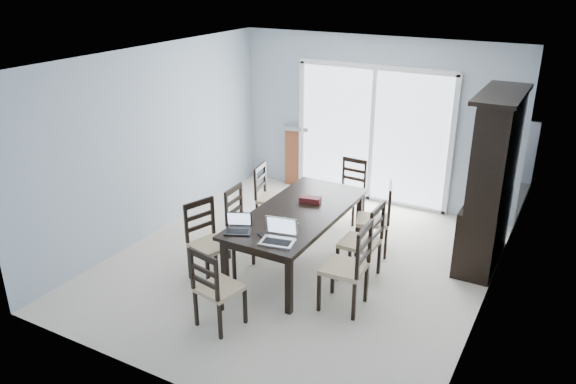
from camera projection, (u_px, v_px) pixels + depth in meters
name	position (u px, v px, depth m)	size (l,w,h in m)	color
floor	(298.00, 264.00, 7.19)	(5.00, 5.00, 0.00)	beige
ceiling	(299.00, 58.00, 6.21)	(5.00, 5.00, 0.00)	white
back_wall	(373.00, 121.00, 8.73)	(4.50, 0.02, 2.60)	#9CAABA
wall_left	(154.00, 142.00, 7.71)	(0.02, 5.00, 2.60)	#9CAABA
wall_right	(494.00, 205.00, 5.69)	(0.02, 5.00, 2.60)	#9CAABA
balcony	(389.00, 182.00, 10.05)	(4.50, 2.00, 0.10)	gray
railing	(409.00, 136.00, 10.63)	(4.50, 0.06, 1.10)	#99999E
dining_table	(298.00, 216.00, 6.94)	(1.00, 2.20, 0.75)	black
china_hutch	(491.00, 183.00, 6.90)	(0.50, 1.38, 2.20)	black
sliding_door	(372.00, 135.00, 8.79)	(2.52, 0.05, 2.18)	silver
chair_left_near	(206.00, 232.00, 6.70)	(0.55, 0.54, 1.13)	black
chair_left_mid	(241.00, 215.00, 7.24)	(0.43, 0.42, 1.07)	black
chair_left_far	(267.00, 190.00, 8.04)	(0.48, 0.47, 1.07)	black
chair_right_near	(353.00, 258.00, 6.04)	(0.48, 0.47, 1.19)	black
chair_right_mid	(368.00, 234.00, 6.64)	(0.44, 0.43, 1.14)	black
chair_right_far	(381.00, 211.00, 7.29)	(0.54, 0.53, 1.11)	black
chair_end_near	(212.00, 281.00, 5.72)	(0.48, 0.49, 1.08)	black
chair_end_far	(351.00, 183.00, 8.33)	(0.41, 0.42, 1.05)	black
laptop_dark	(238.00, 228.00, 6.34)	(0.36, 0.31, 0.20)	black
laptop_silver	(277.00, 238.00, 6.09)	(0.41, 0.32, 0.25)	silver
book_stack	(286.00, 224.00, 6.52)	(0.27, 0.23, 0.04)	maroon
cell_phone	(262.00, 235.00, 6.27)	(0.12, 0.05, 0.01)	black
game_box	(310.00, 199.00, 7.16)	(0.27, 0.13, 0.07)	#490E18
hot_tub	(349.00, 145.00, 10.17)	(2.39, 2.23, 1.04)	maroon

